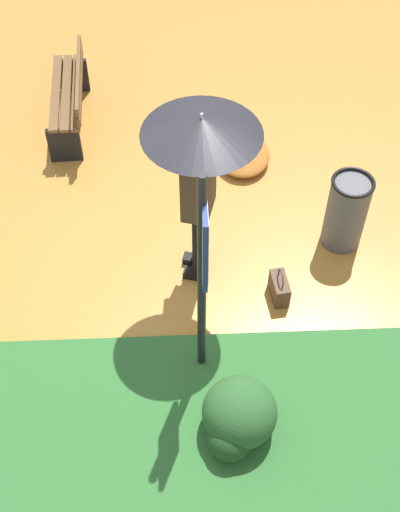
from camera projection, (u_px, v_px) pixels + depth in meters
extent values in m
plane|color=#B27A33|center=(175.00, 286.00, 6.58)|extent=(18.00, 18.00, 0.00)
cylinder|color=black|center=(198.00, 233.00, 6.44)|extent=(0.12, 0.12, 0.86)
cylinder|color=black|center=(199.00, 248.00, 6.32)|extent=(0.12, 0.12, 0.86)
cube|color=black|center=(194.00, 260.00, 6.74)|extent=(0.16, 0.24, 0.08)
cube|color=black|center=(195.00, 274.00, 6.62)|extent=(0.16, 0.24, 0.08)
cube|color=#473323|center=(198.00, 183.00, 5.80)|extent=(0.43, 0.33, 0.64)
sphere|color=beige|center=(198.00, 142.00, 5.45)|extent=(0.20, 0.20, 0.20)
ellipsoid|color=black|center=(198.00, 139.00, 5.43)|extent=(0.20, 0.20, 0.15)
cylinder|color=#473323|center=(194.00, 148.00, 5.78)|extent=(0.18, 0.13, 0.18)
cylinder|color=#473323|center=(193.00, 143.00, 5.68)|extent=(0.24, 0.11, 0.33)
cube|color=black|center=(195.00, 137.00, 5.52)|extent=(0.07, 0.03, 0.14)
cylinder|color=#473323|center=(200.00, 176.00, 5.52)|extent=(0.11, 0.10, 0.09)
cylinder|color=#473323|center=(201.00, 166.00, 5.46)|extent=(0.10, 0.09, 0.23)
cylinder|color=#A5A5AD|center=(202.00, 136.00, 5.22)|extent=(0.02, 0.02, 0.41)
cone|color=black|center=(202.00, 126.00, 5.14)|extent=(0.96, 0.96, 0.16)
sphere|color=#A5A5AD|center=(202.00, 114.00, 5.06)|extent=(0.02, 0.02, 0.02)
cylinder|color=black|center=(202.00, 285.00, 5.15)|extent=(0.07, 0.07, 2.30)
cube|color=navy|center=(204.00, 237.00, 4.72)|extent=(0.44, 0.04, 0.70)
cube|color=silver|center=(207.00, 237.00, 4.72)|extent=(0.38, 0.01, 0.64)
cube|color=#4C3323|center=(279.00, 288.00, 6.41)|extent=(0.31, 0.18, 0.24)
torus|color=#4C3323|center=(281.00, 278.00, 6.29)|extent=(0.18, 0.04, 0.18)
cube|color=black|center=(74.00, 76.00, 8.37)|extent=(0.08, 0.36, 0.44)
cube|color=black|center=(65.00, 145.00, 7.56)|extent=(0.08, 0.36, 0.44)
cube|color=brown|center=(56.00, 92.00, 7.78)|extent=(1.40, 0.17, 0.04)
cube|color=brown|center=(66.00, 92.00, 7.78)|extent=(1.40, 0.17, 0.04)
cube|color=brown|center=(77.00, 91.00, 7.78)|extent=(1.40, 0.17, 0.04)
cube|color=brown|center=(80.00, 84.00, 7.71)|extent=(1.40, 0.11, 0.10)
cube|color=brown|center=(78.00, 74.00, 7.60)|extent=(1.40, 0.11, 0.10)
cylinder|color=#4C4C51|center=(346.00, 213.00, 6.65)|extent=(0.40, 0.40, 0.80)
torus|color=black|center=(353.00, 183.00, 6.33)|extent=(0.42, 0.42, 0.04)
ellipsoid|color=#285628|center=(240.00, 412.00, 5.43)|extent=(0.61, 0.61, 0.55)
ellipsoid|color=#1E421E|center=(229.00, 439.00, 5.38)|extent=(0.36, 0.36, 0.36)
ellipsoid|color=#A86023|center=(242.00, 154.00, 7.66)|extent=(0.77, 0.62, 0.17)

